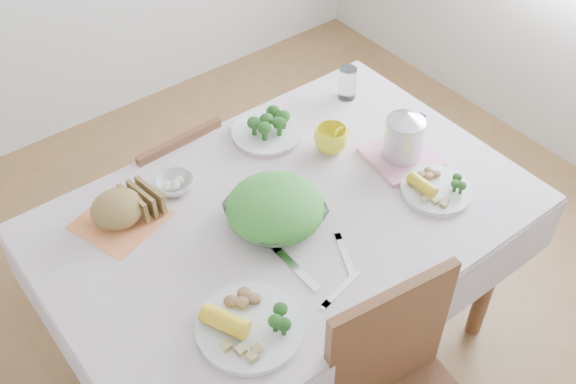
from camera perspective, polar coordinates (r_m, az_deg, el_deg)
floor at (r=2.71m, az=-0.08°, el=-12.96°), size 3.60×3.60×0.00m
dining_table at (r=2.40m, az=-0.09°, el=-8.10°), size 1.40×0.90×0.75m
tablecloth at (r=2.12m, az=-0.10°, el=-1.77°), size 1.50×1.00×0.01m
chair_far at (r=2.68m, az=-10.35°, el=0.80°), size 0.38×0.38×0.79m
salad_bowl at (r=2.06m, az=-1.07°, el=-1.91°), size 0.29×0.29×0.07m
dinner_plate_left at (r=1.83m, az=-3.24°, el=-11.40°), size 0.31×0.31×0.02m
dinner_plate_right at (r=2.22m, az=12.43°, el=0.15°), size 0.29×0.29×0.02m
broccoli_plate at (r=2.38m, az=-1.80°, el=4.99°), size 0.31×0.31×0.02m
napkin at (r=2.15m, az=-14.01°, el=-2.34°), size 0.30×0.30×0.00m
bread_loaf at (r=2.11m, az=-14.27°, el=-1.29°), size 0.19×0.18×0.10m
fruit_bowl at (r=2.20m, az=-9.54°, el=0.66°), size 0.16×0.16×0.04m
yellow_mug at (r=2.31m, az=3.66°, el=4.47°), size 0.14×0.14×0.09m
glass_tumbler at (r=2.54m, az=5.05°, el=9.19°), size 0.07×0.07×0.13m
pink_tray at (r=2.32m, az=9.52°, el=2.94°), size 0.25×0.25×0.02m
electric_kettle at (r=2.25m, az=9.85°, el=5.11°), size 0.16×0.16×0.18m
fork_left at (r=1.96m, az=0.54°, el=-6.36°), size 0.03×0.21×0.00m
fork_right at (r=2.00m, az=4.85°, el=-5.29°), size 0.09×0.16×0.00m
knife at (r=1.92m, az=4.52°, el=-8.17°), size 0.16×0.05×0.00m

